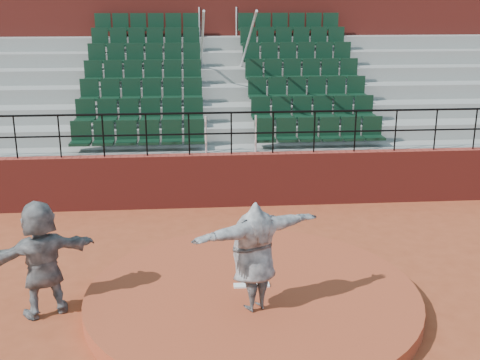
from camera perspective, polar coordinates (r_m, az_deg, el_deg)
name	(u,v)px	position (r m, az deg, el deg)	size (l,w,h in m)	color
ground	(252,304)	(10.23, 1.18, -11.64)	(90.00, 90.00, 0.00)	#963F22
pitchers_mound	(252,297)	(10.17, 1.19, -11.02)	(5.50, 5.50, 0.25)	#9F3F23
pitching_rubber	(252,285)	(10.23, 1.11, -9.94)	(0.60, 0.15, 0.03)	white
boundary_wall	(231,180)	(14.59, -0.81, 0.03)	(24.00, 0.30, 1.30)	maroon
wall_railing	(231,124)	(14.25, -0.84, 5.34)	(24.04, 0.05, 1.03)	black
seating_deck	(223,119)	(17.94, -1.63, 5.82)	(24.00, 5.97, 4.63)	gray
press_box_facade	(216,38)	(21.59, -2.28, 13.34)	(24.00, 3.00, 7.10)	maroon
pitcher	(254,256)	(9.20, 1.34, -7.23)	(2.15, 0.58, 1.75)	black
fielder	(42,259)	(10.03, -18.29, -7.09)	(1.77, 0.56, 1.91)	black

